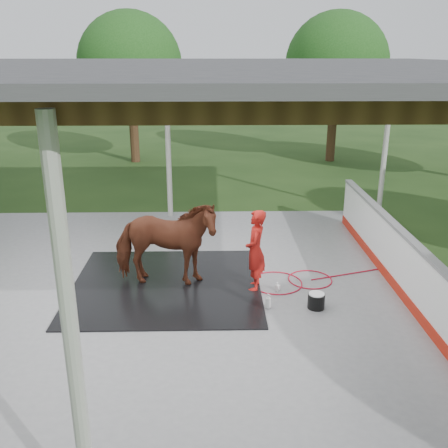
{
  "coord_description": "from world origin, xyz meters",
  "views": [
    {
      "loc": [
        1.16,
        -8.24,
        4.27
      ],
      "look_at": [
        1.35,
        0.2,
        1.35
      ],
      "focal_mm": 40.0,
      "sensor_mm": 36.0,
      "label": 1
    }
  ],
  "objects_px": {
    "dasher_board": "(403,265)",
    "wash_bucket": "(316,300)",
    "horse": "(165,243)",
    "handler": "(255,250)"
  },
  "relations": [
    {
      "from": "dasher_board",
      "to": "wash_bucket",
      "type": "height_order",
      "value": "dasher_board"
    },
    {
      "from": "dasher_board",
      "to": "horse",
      "type": "xyz_separation_m",
      "value": [
        -4.34,
        0.39,
        0.32
      ]
    },
    {
      "from": "wash_bucket",
      "to": "dasher_board",
      "type": "bearing_deg",
      "value": 18.41
    },
    {
      "from": "dasher_board",
      "to": "wash_bucket",
      "type": "bearing_deg",
      "value": -161.59
    },
    {
      "from": "dasher_board",
      "to": "handler",
      "type": "relative_size",
      "value": 5.2
    },
    {
      "from": "dasher_board",
      "to": "handler",
      "type": "bearing_deg",
      "value": 175.13
    },
    {
      "from": "horse",
      "to": "wash_bucket",
      "type": "relative_size",
      "value": 6.66
    },
    {
      "from": "wash_bucket",
      "to": "handler",
      "type": "bearing_deg",
      "value": 142.08
    },
    {
      "from": "dasher_board",
      "to": "handler",
      "type": "height_order",
      "value": "handler"
    },
    {
      "from": "dasher_board",
      "to": "horse",
      "type": "relative_size",
      "value": 4.05
    }
  ]
}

